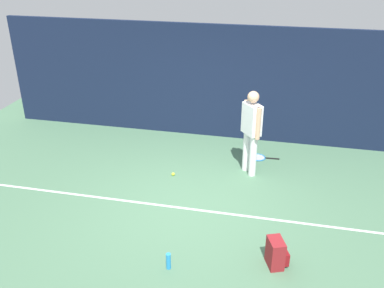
{
  "coord_description": "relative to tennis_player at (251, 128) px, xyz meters",
  "views": [
    {
      "loc": [
        1.44,
        -6.09,
        4.23
      ],
      "look_at": [
        0.0,
        0.4,
        1.0
      ],
      "focal_mm": 39.85,
      "sensor_mm": 36.0,
      "label": 1
    }
  ],
  "objects": [
    {
      "name": "ground_plane",
      "position": [
        -0.94,
        -1.39,
        -0.97
      ],
      "size": [
        12.0,
        12.0,
        0.0
      ],
      "primitive_type": "plane",
      "color": "#4C7556"
    },
    {
      "name": "back_fence",
      "position": [
        -0.94,
        1.61,
        0.33
      ],
      "size": [
        10.0,
        0.1,
        2.59
      ],
      "primitive_type": "cube",
      "color": "#141E38",
      "rests_on": "ground"
    },
    {
      "name": "court_line",
      "position": [
        -0.94,
        -1.51,
        -0.96
      ],
      "size": [
        9.0,
        0.05,
        0.0
      ],
      "primitive_type": "cube",
      "color": "white",
      "rests_on": "ground"
    },
    {
      "name": "tennis_player",
      "position": [
        0.0,
        0.0,
        0.0
      ],
      "size": [
        0.42,
        0.45,
        1.7
      ],
      "rotation": [
        0.0,
        0.0,
        2.23
      ],
      "color": "white",
      "rests_on": "ground"
    },
    {
      "name": "tennis_racket",
      "position": [
        0.17,
        0.66,
        -0.95
      ],
      "size": [
        0.62,
        0.34,
        0.03
      ],
      "rotation": [
        0.0,
        0.0,
        3.19
      ],
      "color": "black",
      "rests_on": "ground"
    },
    {
      "name": "backpack",
      "position": [
        0.64,
        -2.6,
        -0.76
      ],
      "size": [
        0.36,
        0.35,
        0.44
      ],
      "rotation": [
        0.0,
        0.0,
        1.94
      ],
      "color": "maroon",
      "rests_on": "ground"
    },
    {
      "name": "tennis_ball_near_player",
      "position": [
        -1.44,
        -0.46,
        -0.93
      ],
      "size": [
        0.07,
        0.07,
        0.07
      ],
      "primitive_type": "sphere",
      "color": "#CCE033",
      "rests_on": "ground"
    },
    {
      "name": "water_bottle",
      "position": [
        -0.83,
        -3.0,
        -0.84
      ],
      "size": [
        0.07,
        0.07,
        0.25
      ],
      "primitive_type": "cylinder",
      "color": "#268CD8",
      "rests_on": "ground"
    }
  ]
}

